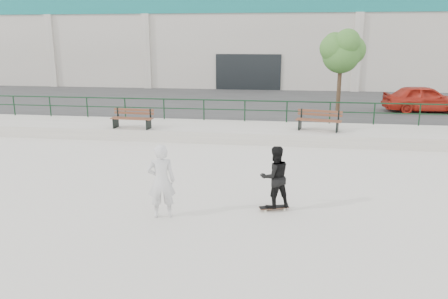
# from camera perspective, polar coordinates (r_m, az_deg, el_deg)

# --- Properties ---
(ground) EXTENTS (120.00, 120.00, 0.00)m
(ground) POSITION_cam_1_polar(r_m,az_deg,el_deg) (11.22, -7.81, -8.95)
(ground) COLOR silver
(ground) RESTS_ON ground
(ledge) EXTENTS (30.00, 3.00, 0.50)m
(ledge) POSITION_cam_1_polar(r_m,az_deg,el_deg) (20.04, -0.49, 2.40)
(ledge) COLOR #B1AEA2
(ledge) RESTS_ON ground
(parking_strip) EXTENTS (60.00, 14.00, 0.50)m
(parking_strip) POSITION_cam_1_polar(r_m,az_deg,el_deg) (28.35, 2.07, 5.95)
(parking_strip) COLOR #313131
(parking_strip) RESTS_ON ground
(railing) EXTENTS (28.00, 0.06, 1.03)m
(railing) POSITION_cam_1_polar(r_m,az_deg,el_deg) (21.13, 0.03, 5.77)
(railing) COLOR #12311B
(railing) RESTS_ON ledge
(commercial_building) EXTENTS (44.20, 16.33, 8.00)m
(commercial_building) POSITION_cam_1_polar(r_m,az_deg,el_deg) (41.98, 4.21, 14.60)
(commercial_building) COLOR silver
(commercial_building) RESTS_ON ground
(bench_left) EXTENTS (1.90, 0.66, 0.86)m
(bench_left) POSITION_cam_1_polar(r_m,az_deg,el_deg) (19.85, -11.87, 3.97)
(bench_left) COLOR brown
(bench_left) RESTS_ON ledge
(bench_right) EXTENTS (2.00, 0.94, 0.89)m
(bench_right) POSITION_cam_1_polar(r_m,az_deg,el_deg) (19.38, 12.28, 3.73)
(bench_right) COLOR brown
(bench_right) RESTS_ON ledge
(tree) EXTENTS (2.46, 2.19, 4.37)m
(tree) POSITION_cam_1_polar(r_m,az_deg,el_deg) (24.23, 15.16, 12.41)
(tree) COLOR #4B3625
(tree) RESTS_ON parking_strip
(red_car) EXTENTS (4.38, 2.10, 1.44)m
(red_car) POSITION_cam_1_polar(r_m,az_deg,el_deg) (26.07, 24.67, 6.06)
(red_car) COLOR #B22315
(red_car) RESTS_ON parking_strip
(skateboard) EXTENTS (0.80, 0.45, 0.09)m
(skateboard) POSITION_cam_1_polar(r_m,az_deg,el_deg) (11.70, 6.54, -7.51)
(skateboard) COLOR black
(skateboard) RESTS_ON ground
(standing_skater) EXTENTS (0.98, 0.90, 1.65)m
(standing_skater) POSITION_cam_1_polar(r_m,az_deg,el_deg) (11.41, 6.66, -3.57)
(standing_skater) COLOR black
(standing_skater) RESTS_ON skateboard
(seated_skater) EXTENTS (0.79, 0.63, 1.90)m
(seated_skater) POSITION_cam_1_polar(r_m,az_deg,el_deg) (11.02, -8.19, -4.12)
(seated_skater) COLOR silver
(seated_skater) RESTS_ON ground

